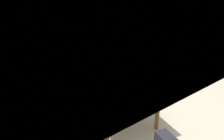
% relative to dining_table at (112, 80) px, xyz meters
% --- Properties ---
extents(ground_plane, '(24.00, 24.00, 0.00)m').
position_rel_dining_table_xyz_m(ground_plane, '(0.00, 0.00, -0.68)').
color(ground_plane, gray).
extents(dining_table, '(1.74, 1.08, 0.76)m').
position_rel_dining_table_xyz_m(dining_table, '(0.00, 0.00, 0.00)').
color(dining_table, brown).
rests_on(dining_table, ground_plane).
extents(chair_far_left, '(0.47, 0.47, 0.87)m').
position_rel_dining_table_xyz_m(chair_far_left, '(-0.39, 0.84, -0.19)').
color(chair_far_left, brown).
rests_on(chair_far_left, ground_plane).
extents(chair_far_right, '(0.46, 0.46, 0.87)m').
position_rel_dining_table_xyz_m(chair_far_right, '(0.39, 0.84, -0.19)').
color(chair_far_right, brown).
rests_on(chair_far_right, ground_plane).
extents(chair_near_right, '(0.48, 0.48, 0.87)m').
position_rel_dining_table_xyz_m(chair_near_right, '(0.40, -0.84, -0.19)').
color(chair_near_right, brown).
rests_on(chair_near_right, ground_plane).
extents(person_in_white_shirt, '(0.47, 0.61, 1.18)m').
position_rel_dining_table_xyz_m(person_in_white_shirt, '(-0.39, 0.95, -0.02)').
color(person_in_white_shirt, '#4C935B').
rests_on(person_in_white_shirt, ground_plane).
extents(person_in_plaid_shirt, '(0.47, 0.61, 1.18)m').
position_rel_dining_table_xyz_m(person_in_plaid_shirt, '(0.39, 0.95, -0.02)').
color(person_in_plaid_shirt, white).
rests_on(person_in_plaid_shirt, ground_plane).
extents(bottle_clear, '(0.06, 0.06, 0.30)m').
position_rel_dining_table_xyz_m(bottle_clear, '(-0.78, -0.06, 0.21)').
color(bottle_clear, white).
rests_on(bottle_clear, dining_table).
extents(bottle_amber, '(0.06, 0.06, 0.26)m').
position_rel_dining_table_xyz_m(bottle_amber, '(-0.51, -0.11, 0.19)').
color(bottle_amber, '#996019').
rests_on(bottle_amber, dining_table).
extents(bottle_olive, '(0.06, 0.06, 0.26)m').
position_rel_dining_table_xyz_m(bottle_olive, '(-0.00, -0.34, 0.19)').
color(bottle_olive, '#566623').
rests_on(bottle_olive, dining_table).
extents(bottle_blue, '(0.06, 0.06, 0.23)m').
position_rel_dining_table_xyz_m(bottle_blue, '(0.70, 0.40, 0.18)').
color(bottle_blue, '#2D56A3').
rests_on(bottle_blue, dining_table).
extents(bottle_green, '(0.06, 0.06, 0.30)m').
position_rel_dining_table_xyz_m(bottle_green, '(0.54, 0.33, 0.21)').
color(bottle_green, '#287A38').
rests_on(bottle_green, dining_table).
extents(cup_glass, '(0.07, 0.07, 0.11)m').
position_rel_dining_table_xyz_m(cup_glass, '(-0.77, -0.31, 0.13)').
color(cup_glass, silver).
rests_on(cup_glass, dining_table).
extents(cup_terracotta, '(0.07, 0.07, 0.08)m').
position_rel_dining_table_xyz_m(cup_terracotta, '(0.09, -0.24, 0.12)').
color(cup_terracotta, '#BC6B47').
rests_on(cup_terracotta, dining_table).
extents(cup_steel, '(0.08, 0.08, 0.11)m').
position_rel_dining_table_xyz_m(cup_steel, '(0.33, 0.08, 0.13)').
color(cup_steel, '#B2B7BC').
rests_on(cup_steel, dining_table).
extents(table_knife, '(0.23, 0.12, 0.01)m').
position_rel_dining_table_xyz_m(table_knife, '(-0.42, -0.18, 0.08)').
color(table_knife, silver).
rests_on(table_knife, dining_table).
extents(backpack_by_far_side, '(0.30, 0.21, 0.40)m').
position_rel_dining_table_xyz_m(backpack_by_far_side, '(1.31, 0.13, -0.49)').
color(backpack_by_far_side, '#2D4784').
rests_on(backpack_by_far_side, ground_plane).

